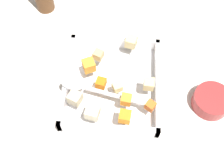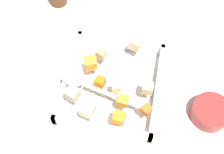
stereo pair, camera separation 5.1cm
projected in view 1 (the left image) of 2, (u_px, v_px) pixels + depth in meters
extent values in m
plane|color=beige|center=(115.00, 94.00, 0.86)|extent=(4.00, 4.00, 0.00)
cube|color=silver|center=(112.00, 87.00, 0.86)|extent=(0.29, 0.26, 0.01)
cube|color=silver|center=(157.00, 85.00, 0.83)|extent=(0.29, 0.01, 0.04)
cube|color=silver|center=(67.00, 80.00, 0.84)|extent=(0.29, 0.01, 0.04)
cube|color=silver|center=(108.00, 129.00, 0.77)|extent=(0.01, 0.26, 0.04)
cube|color=silver|center=(115.00, 43.00, 0.91)|extent=(0.01, 0.26, 0.04)
cube|color=orange|center=(89.00, 65.00, 0.82)|extent=(0.04, 0.04, 0.03)
cube|color=orange|center=(126.00, 100.00, 0.77)|extent=(0.03, 0.03, 0.03)
cube|color=orange|center=(125.00, 117.00, 0.75)|extent=(0.03, 0.03, 0.03)
cube|color=orange|center=(101.00, 83.00, 0.80)|extent=(0.03, 0.03, 0.03)
cube|color=orange|center=(150.00, 106.00, 0.77)|extent=(0.03, 0.03, 0.02)
cube|color=tan|center=(98.00, 55.00, 0.84)|extent=(0.03, 0.03, 0.03)
cube|color=#E0CC89|center=(117.00, 87.00, 0.79)|extent=(0.03, 0.03, 0.02)
cube|color=beige|center=(93.00, 112.00, 0.75)|extent=(0.04, 0.04, 0.03)
cube|color=#E0CC89|center=(131.00, 42.00, 0.86)|extent=(0.04, 0.04, 0.03)
cube|color=beige|center=(75.00, 98.00, 0.77)|extent=(0.04, 0.04, 0.03)
cube|color=#E0CC89|center=(149.00, 84.00, 0.80)|extent=(0.03, 0.03, 0.03)
ellipsoid|color=silver|center=(73.00, 83.00, 0.80)|extent=(0.06, 0.08, 0.02)
cube|color=silver|center=(113.00, 95.00, 0.79)|extent=(0.05, 0.16, 0.01)
cylinder|color=maroon|center=(211.00, 101.00, 0.82)|extent=(0.10, 0.10, 0.04)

